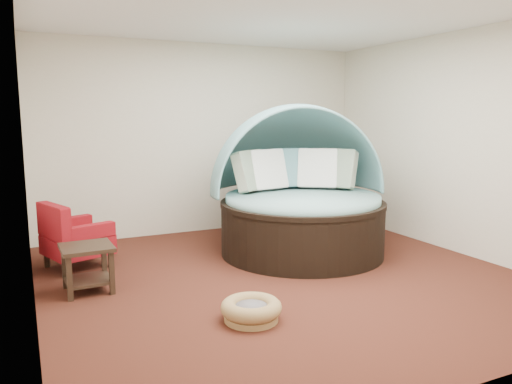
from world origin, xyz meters
name	(u,v)px	position (x,y,z in m)	size (l,w,h in m)	color
floor	(284,276)	(0.00, 0.00, 0.00)	(5.00, 5.00, 0.00)	#4C1F15
wall_back	(206,139)	(0.00, 2.50, 1.40)	(5.00, 5.00, 0.00)	beige
wall_front	(482,175)	(0.00, -2.50, 1.40)	(5.00, 5.00, 0.00)	beige
wall_left	(25,158)	(-2.50, 0.00, 1.40)	(5.00, 5.00, 0.00)	beige
wall_right	(458,143)	(2.50, 0.00, 1.40)	(5.00, 5.00, 0.00)	beige
ceiling	(286,11)	(0.00, 0.00, 2.80)	(5.00, 5.00, 0.00)	white
canopy_daybed	(300,184)	(0.68, 0.85, 0.88)	(2.53, 2.47, 1.91)	black
pet_basket	(251,310)	(-0.82, -0.92, 0.10)	(0.56, 0.56, 0.18)	#9A7646
red_armchair	(73,238)	(-2.05, 1.31, 0.36)	(0.84, 0.84, 0.78)	black
side_table	(87,262)	(-2.00, 0.44, 0.31)	(0.51, 0.51, 0.47)	black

